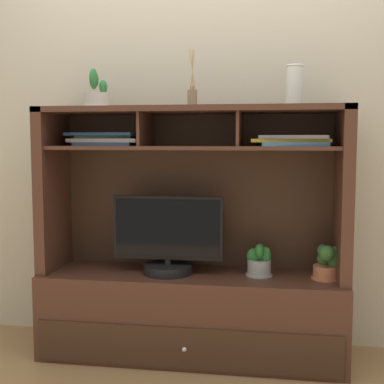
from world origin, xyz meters
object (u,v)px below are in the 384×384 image
magazine_stack_centre (291,141)px  potted_succulent (96,95)px  potted_fern (327,265)px  diffuser_bottle (192,97)px  ceramic_vase (295,85)px  tv_monitor (168,242)px  magazine_stack_left (109,139)px  media_console (192,282)px  potted_orchid (259,262)px

magazine_stack_centre → potted_succulent: bearing=177.3°
potted_fern → potted_succulent: (-1.25, 0.03, 0.89)m
diffuser_bottle → potted_succulent: (-0.53, 0.00, 0.02)m
potted_fern → ceramic_vase: ceramic_vase is taller
tv_monitor → diffuser_bottle: size_ratio=1.99×
magazine_stack_left → potted_succulent: potted_succulent is taller
potted_succulent → media_console: bearing=-0.2°
diffuser_bottle → potted_orchid: bearing=-1.4°
ceramic_vase → magazine_stack_centre: bearing=-106.7°
tv_monitor → potted_fern: 0.85m
potted_orchid → potted_fern: (0.35, -0.02, 0.00)m
magazine_stack_centre → potted_succulent: potted_succulent is taller
media_console → ceramic_vase: 1.19m
magazine_stack_left → magazine_stack_centre: (1.00, -0.09, -0.01)m
magazine_stack_left → magazine_stack_centre: bearing=-4.9°
magazine_stack_centre → ceramic_vase: 0.29m
diffuser_bottle → ceramic_vase: 0.54m
media_console → potted_orchid: media_console is taller
potted_fern → magazine_stack_left: (-1.20, 0.06, 0.65)m
potted_orchid → magazine_stack_centre: bearing=-14.6°
magazine_stack_left → ceramic_vase: ceramic_vase is taller
potted_fern → magazine_stack_centre: bearing=-173.8°
magazine_stack_centre → potted_fern: bearing=6.2°
magazine_stack_centre → diffuser_bottle: size_ratio=1.36×
media_console → magazine_stack_left: bearing=175.6°
tv_monitor → ceramic_vase: (0.66, 0.04, 0.83)m
magazine_stack_left → ceramic_vase: (1.01, -0.05, 0.27)m
media_console → magazine_stack_centre: 0.94m
potted_succulent → magazine_stack_centre: bearing=-2.7°
potted_orchid → magazine_stack_left: 1.07m
media_console → ceramic_vase: bearing=-0.9°
ceramic_vase → potted_fern: bearing=-5.9°
tv_monitor → magazine_stack_left: magazine_stack_left is taller
media_console → ceramic_vase: (0.53, -0.01, 1.06)m
potted_orchid → magazine_stack_left: magazine_stack_left is taller
diffuser_bottle → media_console: bearing=-90.0°
potted_orchid → ceramic_vase: bearing=-0.2°
potted_orchid → magazine_stack_centre: 0.67m
magazine_stack_centre → magazine_stack_left: bearing=175.1°
potted_fern → magazine_stack_centre: (-0.20, -0.02, 0.64)m
media_console → tv_monitor: 0.27m
media_console → magazine_stack_centre: bearing=-5.3°
tv_monitor → magazine_stack_centre: bearing=-0.4°
potted_orchid → magazine_stack_left: (-0.84, 0.04, 0.66)m
magazine_stack_left → potted_succulent: bearing=-147.6°
media_console → potted_succulent: size_ratio=7.72×
magazine_stack_left → magazine_stack_centre: 1.00m
tv_monitor → potted_fern: (0.85, 0.02, -0.10)m
magazine_stack_left → potted_succulent: (-0.05, -0.03, 0.24)m
media_console → potted_succulent: (-0.53, 0.00, 1.03)m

